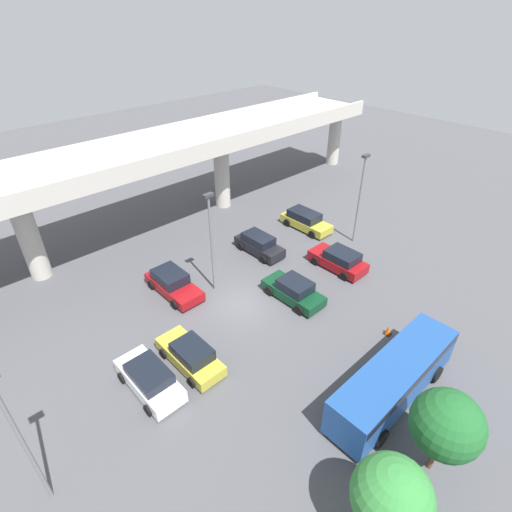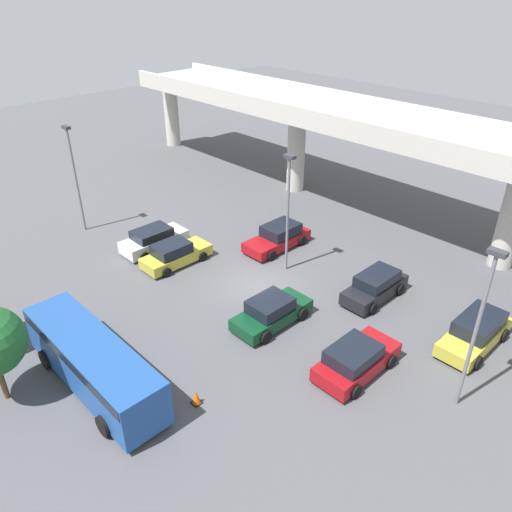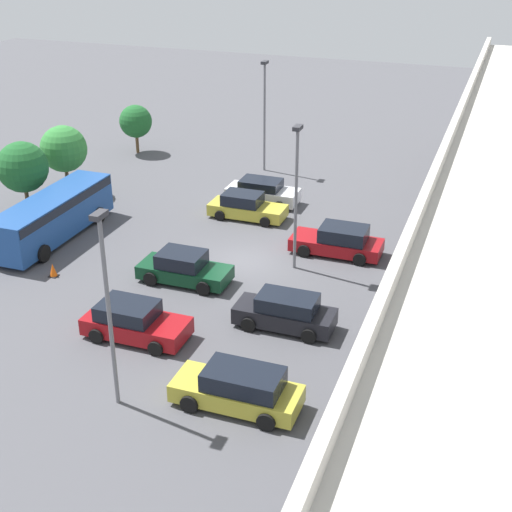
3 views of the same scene
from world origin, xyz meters
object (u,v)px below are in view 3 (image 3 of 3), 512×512
Objects in this scene: parked_car_6 at (239,389)px; lamp_post_near_aisle at (296,187)px; shuttle_bus at (53,214)px; traffic_cone at (53,270)px; lamp_post_by_overpass at (265,108)px; tree_front_right at (22,167)px; parked_car_4 at (285,312)px; parked_car_1 at (246,207)px; parked_car_3 at (184,268)px; parked_car_0 at (262,192)px; parked_car_5 at (134,321)px; parked_car_2 at (339,241)px; lamp_post_mid_lot at (107,297)px; tree_front_centre at (64,149)px; tree_front_left at (136,121)px.

lamp_post_near_aisle is at bearing -82.93° from parked_car_6.
traffic_cone is at bearing 32.68° from shuttle_bus.
lamp_post_by_overpass reaches higher than shuttle_bus.
parked_car_4 is at bearing 69.70° from tree_front_right.
parked_car_3 is at bearing -90.11° from parked_car_1.
parked_car_0 is 16.77m from parked_car_5.
tree_front_right is at bearing 4.04° from parked_car_2.
tree_front_centre is (-18.25, -14.11, -1.49)m from lamp_post_mid_lot.
shuttle_bus is 7.20m from tree_front_centre.
parked_car_4 is 9.27m from lamp_post_mid_lot.
tree_front_left is at bearing -93.05° from lamp_post_by_overpass.
traffic_cone is (10.52, -6.50, -0.38)m from parked_car_1.
tree_front_left is at bearing -168.25° from shuttle_bus.
parked_car_6 is (2.98, 6.01, 0.03)m from parked_car_5.
traffic_cone is at bearing -164.78° from parked_car_3.
tree_front_right reaches higher than traffic_cone.
tree_front_right is at bearing -93.54° from lamp_post_near_aisle.
lamp_post_mid_lot reaches higher than traffic_cone.
parked_car_0 is 0.60× the size of lamp_post_near_aisle.
parked_car_0 is at bearing -150.21° from lamp_post_near_aisle.
lamp_post_by_overpass reaches higher than traffic_cone.
parked_car_6 is 18.64m from shuttle_bus.
parked_car_2 is 1.04× the size of tree_front_right.
parked_car_5 is 6.52× the size of traffic_cone.
traffic_cone is at bearing 151.32° from parked_car_5.
parked_car_0 reaches higher than parked_car_1.
shuttle_bus is at bearing -25.47° from lamp_post_by_overpass.
parked_car_0 is 14.23m from tree_front_left.
lamp_post_near_aisle is (-11.73, -1.45, 3.67)m from parked_car_6.
lamp_post_near_aisle is 1.65× the size of tree_front_centre.
parked_car_4 is at bearing 59.21° from tree_front_centre.
parked_car_0 is 0.59× the size of lamp_post_by_overpass.
tree_front_centre reaches higher than parked_car_4.
parked_car_2 is 19.06m from tree_front_right.
parked_car_4 is at bearing 149.50° from lamp_post_mid_lot.
tree_front_left is 20.72m from traffic_cone.
tree_front_left is (-0.56, -10.48, -2.09)m from lamp_post_by_overpass.
parked_car_3 is 1.03× the size of parked_car_4.
parked_car_1 is 12.56m from tree_front_centre.
parked_car_4 is 21.73m from lamp_post_by_overpass.
shuttle_bus reaches higher than parked_car_2.
traffic_cone is (1.77, -6.49, -0.41)m from parked_car_3.
parked_car_1 is at bearing -70.24° from parked_car_6.
parked_car_2 is 14.86m from lamp_post_by_overpass.
parked_car_4 is 0.92× the size of parked_car_6.
parked_car_3 is 0.61× the size of lamp_post_near_aisle.
lamp_post_near_aisle is (-8.75, 4.55, 3.70)m from parked_car_5.
tree_front_centre is at bearing -152.63° from shuttle_bus.
lamp_post_mid_lot reaches higher than parked_car_6.
lamp_post_mid_lot is (4.31, 1.62, 3.80)m from parked_car_5.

